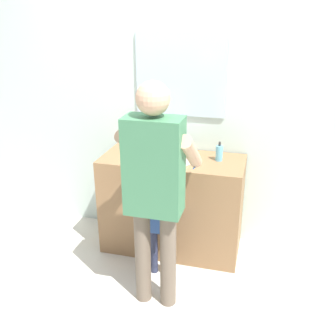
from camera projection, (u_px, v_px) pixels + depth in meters
The scene contains 9 objects.
ground_plane at pixel (164, 264), 3.30m from camera, with size 14.00×14.00×0.00m, color silver.
back_wall at pixel (181, 96), 3.34m from camera, with size 4.40×0.10×2.70m.
vanity_cabinet at pixel (172, 204), 3.40m from camera, with size 1.23×0.54×0.88m, color olive.
sink_basin at pixel (172, 153), 3.19m from camera, with size 0.39×0.39×0.11m.
faucet at pixel (178, 142), 3.39m from camera, with size 0.18×0.14×0.18m.
toothbrush_cup at pixel (138, 147), 3.34m from camera, with size 0.07×0.07×0.21m.
soap_bottle at pixel (219, 153), 3.16m from camera, with size 0.06×0.06×0.17m.
child_toddler at pixel (160, 216), 3.01m from camera, with size 0.28×0.28×0.89m.
adult_parent at pixel (155, 180), 2.53m from camera, with size 0.51×0.54×1.66m.
Camera 1 is at (0.73, -2.63, 2.03)m, focal length 40.43 mm.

